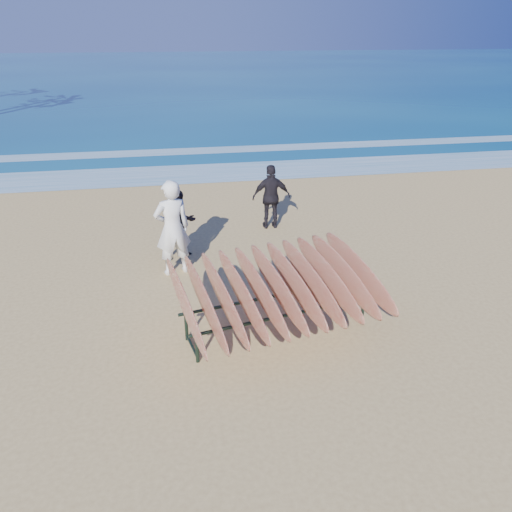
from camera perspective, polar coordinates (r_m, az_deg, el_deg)
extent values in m
plane|color=tan|center=(8.79, 0.93, -7.80)|extent=(120.00, 120.00, 0.00)
plane|color=navy|center=(62.45, -9.45, 20.19)|extent=(160.00, 160.00, 0.00)
plane|color=white|center=(17.95, -5.29, 9.46)|extent=(160.00, 160.00, 0.00)
plane|color=white|center=(21.34, -6.20, 11.89)|extent=(160.00, 160.00, 0.00)
cylinder|color=black|center=(7.81, -6.75, -10.45)|extent=(0.06, 0.06, 0.50)
cylinder|color=black|center=(8.87, 12.08, -6.18)|extent=(0.06, 0.06, 0.50)
cylinder|color=black|center=(8.34, -7.96, -8.02)|extent=(0.06, 0.06, 0.50)
cylinder|color=black|center=(9.34, 9.93, -4.31)|extent=(0.06, 0.06, 0.50)
cylinder|color=black|center=(8.09, 3.37, -6.81)|extent=(3.15, 0.70, 0.06)
cylinder|color=black|center=(8.60, 1.54, -4.70)|extent=(3.15, 0.70, 0.06)
cylinder|color=black|center=(8.17, -7.31, -10.18)|extent=(0.17, 0.65, 0.04)
cylinder|color=black|center=(9.19, 10.89, -6.14)|extent=(0.17, 0.65, 0.04)
ellipsoid|color=#691007|center=(7.73, -8.13, -5.50)|extent=(0.55, 2.43, 0.96)
ellipsoid|color=#691007|center=(7.80, -5.92, -5.10)|extent=(0.55, 2.43, 0.96)
ellipsoid|color=#691007|center=(7.87, -3.75, -4.69)|extent=(0.55, 2.43, 0.96)
ellipsoid|color=#691007|center=(7.96, -1.62, -4.29)|extent=(0.55, 2.43, 0.96)
ellipsoid|color=#691007|center=(8.05, 0.45, -3.90)|extent=(0.55, 2.43, 0.96)
ellipsoid|color=#691007|center=(8.16, 2.47, -3.51)|extent=(0.55, 2.43, 0.96)
ellipsoid|color=#691007|center=(8.28, 4.43, -3.12)|extent=(0.55, 2.43, 0.96)
ellipsoid|color=#691007|center=(8.41, 6.34, -2.74)|extent=(0.55, 2.43, 0.96)
ellipsoid|color=#691007|center=(8.55, 8.18, -2.38)|extent=(0.55, 2.43, 0.96)
ellipsoid|color=#691007|center=(8.69, 9.96, -2.02)|extent=(0.55, 2.43, 0.96)
ellipsoid|color=#691007|center=(8.85, 11.68, -1.67)|extent=(0.55, 2.43, 0.96)
imported|color=white|center=(10.27, -9.54, 3.16)|extent=(0.83, 0.65, 2.01)
imported|color=black|center=(11.10, -8.65, 3.61)|extent=(0.94, 0.87, 1.55)
imported|color=black|center=(12.64, 1.76, 6.76)|extent=(0.97, 0.43, 1.64)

